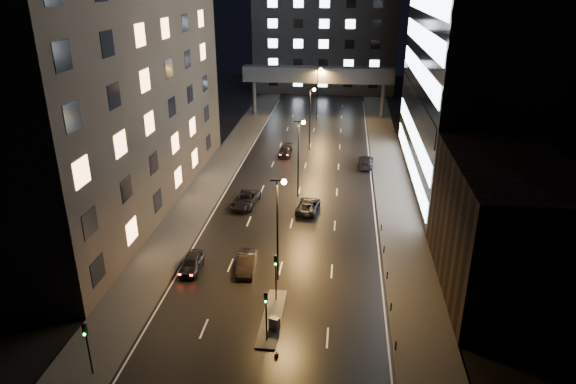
{
  "coord_description": "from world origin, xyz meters",
  "views": [
    {
      "loc": [
        5.59,
        -33.03,
        26.22
      ],
      "look_at": [
        -0.38,
        19.82,
        4.0
      ],
      "focal_mm": 32.0,
      "sensor_mm": 36.0,
      "label": 1
    }
  ],
  "objects_px": {
    "car_toward_a": "(308,205)",
    "car_away_a": "(192,263)",
    "car_away_b": "(247,263)",
    "utility_cabinet": "(274,323)",
    "car_away_c": "(246,200)",
    "car_away_d": "(285,151)",
    "car_toward_b": "(365,161)"
  },
  "relations": [
    {
      "from": "car_away_b",
      "to": "car_toward_a",
      "type": "relative_size",
      "value": 0.9
    },
    {
      "from": "utility_cabinet",
      "to": "car_away_c",
      "type": "bearing_deg",
      "value": 124.54
    },
    {
      "from": "car_away_a",
      "to": "car_away_d",
      "type": "distance_m",
      "value": 36.13
    },
    {
      "from": "car_away_b",
      "to": "utility_cabinet",
      "type": "distance_m",
      "value": 9.77
    },
    {
      "from": "utility_cabinet",
      "to": "car_toward_b",
      "type": "bearing_deg",
      "value": 96.81
    },
    {
      "from": "car_away_b",
      "to": "car_toward_b",
      "type": "height_order",
      "value": "car_toward_b"
    },
    {
      "from": "car_away_c",
      "to": "car_toward_a",
      "type": "bearing_deg",
      "value": 1.33
    },
    {
      "from": "car_away_d",
      "to": "car_away_b",
      "type": "bearing_deg",
      "value": -89.14
    },
    {
      "from": "car_away_b",
      "to": "utility_cabinet",
      "type": "relative_size",
      "value": 4.38
    },
    {
      "from": "car_away_c",
      "to": "car_toward_b",
      "type": "distance_m",
      "value": 22.21
    },
    {
      "from": "car_away_b",
      "to": "car_toward_a",
      "type": "distance_m",
      "value": 15.15
    },
    {
      "from": "utility_cabinet",
      "to": "car_toward_a",
      "type": "bearing_deg",
      "value": 106.13
    },
    {
      "from": "car_away_d",
      "to": "car_toward_a",
      "type": "bearing_deg",
      "value": -75.61
    },
    {
      "from": "car_toward_a",
      "to": "car_away_c",
      "type": "bearing_deg",
      "value": 0.55
    },
    {
      "from": "car_away_b",
      "to": "utility_cabinet",
      "type": "height_order",
      "value": "car_away_b"
    },
    {
      "from": "car_away_a",
      "to": "utility_cabinet",
      "type": "distance_m",
      "value": 12.43
    },
    {
      "from": "car_away_c",
      "to": "car_toward_a",
      "type": "xyz_separation_m",
      "value": [
        7.86,
        -0.7,
        -0.07
      ]
    },
    {
      "from": "car_away_a",
      "to": "car_toward_b",
      "type": "bearing_deg",
      "value": 59.54
    },
    {
      "from": "car_away_b",
      "to": "car_away_c",
      "type": "height_order",
      "value": "car_away_c"
    },
    {
      "from": "car_away_b",
      "to": "car_away_d",
      "type": "distance_m",
      "value": 35.19
    },
    {
      "from": "car_away_b",
      "to": "car_toward_b",
      "type": "relative_size",
      "value": 0.85
    },
    {
      "from": "car_away_a",
      "to": "car_away_d",
      "type": "height_order",
      "value": "car_away_a"
    },
    {
      "from": "car_toward_a",
      "to": "car_away_d",
      "type": "bearing_deg",
      "value": -70.22
    },
    {
      "from": "car_toward_a",
      "to": "car_toward_b",
      "type": "bearing_deg",
      "value": -107.82
    },
    {
      "from": "car_away_a",
      "to": "car_away_c",
      "type": "bearing_deg",
      "value": 79.95
    },
    {
      "from": "car_away_a",
      "to": "car_away_c",
      "type": "relative_size",
      "value": 0.77
    },
    {
      "from": "car_away_b",
      "to": "car_away_d",
      "type": "height_order",
      "value": "car_away_b"
    },
    {
      "from": "car_toward_a",
      "to": "car_away_a",
      "type": "bearing_deg",
      "value": 61.4
    },
    {
      "from": "car_away_b",
      "to": "utility_cabinet",
      "type": "bearing_deg",
      "value": -70.23
    },
    {
      "from": "car_away_a",
      "to": "utility_cabinet",
      "type": "height_order",
      "value": "car_away_a"
    },
    {
      "from": "car_away_b",
      "to": "car_away_d",
      "type": "relative_size",
      "value": 0.99
    },
    {
      "from": "car_away_c",
      "to": "car_toward_a",
      "type": "relative_size",
      "value": 1.09
    }
  ]
}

